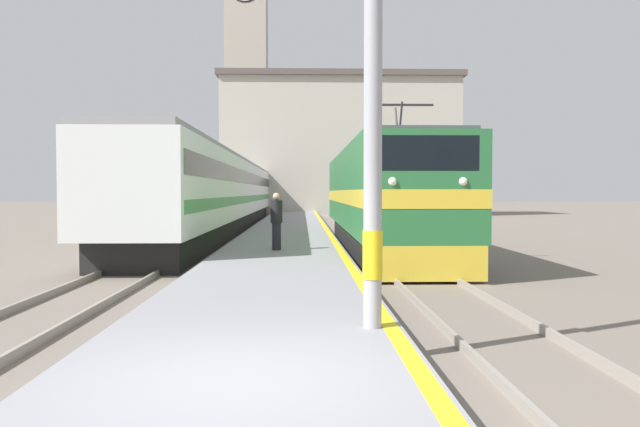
# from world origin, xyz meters

# --- Properties ---
(ground_plane) EXTENTS (200.00, 200.00, 0.00)m
(ground_plane) POSITION_xyz_m (0.00, 30.00, 0.00)
(ground_plane) COLOR #70665B
(platform) EXTENTS (3.65, 140.00, 0.45)m
(platform) POSITION_xyz_m (0.00, 25.00, 0.22)
(platform) COLOR gray
(platform) RESTS_ON ground
(rail_track_near) EXTENTS (2.83, 140.00, 0.16)m
(rail_track_near) POSITION_xyz_m (3.40, 25.00, 0.03)
(rail_track_near) COLOR #70665B
(rail_track_near) RESTS_ON ground
(rail_track_far) EXTENTS (2.84, 140.00, 0.16)m
(rail_track_far) POSITION_xyz_m (-3.74, 25.00, 0.03)
(rail_track_far) COLOR #70665B
(rail_track_far) RESTS_ON ground
(locomotive_train) EXTENTS (2.92, 17.29, 4.69)m
(locomotive_train) POSITION_xyz_m (3.40, 16.95, 1.90)
(locomotive_train) COLOR black
(locomotive_train) RESTS_ON ground
(passenger_train) EXTENTS (2.92, 39.85, 3.91)m
(passenger_train) POSITION_xyz_m (-3.74, 29.24, 2.11)
(passenger_train) COLOR black
(passenger_train) RESTS_ON ground
(person_on_platform) EXTENTS (0.34, 0.34, 1.64)m
(person_on_platform) POSITION_xyz_m (-0.15, 12.37, 1.31)
(person_on_platform) COLOR #23232D
(person_on_platform) RESTS_ON platform
(clock_tower) EXTENTS (5.69, 5.69, 31.68)m
(clock_tower) POSITION_xyz_m (-5.61, 65.20, 16.79)
(clock_tower) COLOR #ADA393
(clock_tower) RESTS_ON ground
(station_building) EXTENTS (21.49, 7.76, 12.58)m
(station_building) POSITION_xyz_m (3.97, 51.42, 6.32)
(station_building) COLOR #B7B2A3
(station_building) RESTS_ON ground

